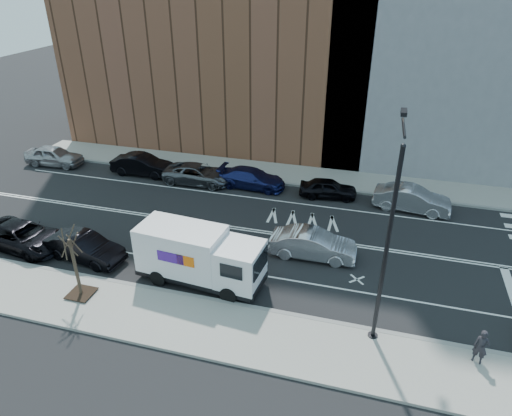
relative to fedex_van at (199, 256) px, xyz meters
The scene contains 20 objects.
ground 6.10m from the fedex_van, 72.00° to the left, with size 120.00×120.00×0.00m, color black.
sidewalk_near 3.97m from the fedex_van, 60.36° to the right, with size 44.00×3.60×0.15m, color gray.
sidewalk_far 14.59m from the fedex_van, 82.80° to the left, with size 44.00×3.60×0.15m, color gray.
curb_near 2.73m from the fedex_van, 37.53° to the right, with size 44.00×0.25×0.17m, color gray.
curb_far 12.82m from the fedex_van, 81.78° to the left, with size 44.00×0.25×0.17m, color gray.
road_markings 6.09m from the fedex_van, 72.00° to the left, with size 40.00×8.60×0.01m, color white, non-canonical shape.
bldg_brick 24.01m from the fedex_van, 106.25° to the left, with size 26.00×10.00×22.00m, color brown.
streetlight 9.58m from the fedex_van, ahead, with size 0.44×4.02×9.34m.
street_tree 5.89m from the fedex_van, 151.63° to the right, with size 1.20×1.20×3.75m.
fedex_van is the anchor object (origin of this frame).
far_parked_a 20.60m from the fedex_van, 146.84° to the left, with size 1.88×4.67×1.59m, color #9A9A9E.
far_parked_b 14.85m from the fedex_van, 129.25° to the left, with size 1.69×4.84×1.59m, color black.
far_parked_c 12.16m from the fedex_van, 112.56° to the left, with size 2.39×5.19×1.44m, color #54575D.
far_parked_d 11.60m from the fedex_van, 92.87° to the left, with size 2.01×4.93×1.43m, color navy.
far_parked_e 12.54m from the fedex_van, 66.33° to the left, with size 1.60×3.99×1.36m, color black.
far_parked_f 15.34m from the fedex_van, 46.12° to the left, with size 1.73×4.96×1.63m, color #AEAEB3.
driving_sedan 6.51m from the fedex_van, 36.26° to the left, with size 1.67×4.79×1.58m, color silver.
near_parked_rear_a 6.91m from the fedex_van, behind, with size 1.60×4.58×1.51m, color black.
near_parked_rear_b 11.04m from the fedex_van, behind, with size 2.47×5.37×1.49m, color black.
pedestrian 13.20m from the fedex_van, ahead, with size 0.58×0.38×1.59m, color black.
Camera 1 is at (6.12, -23.21, 14.55)m, focal length 32.00 mm.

